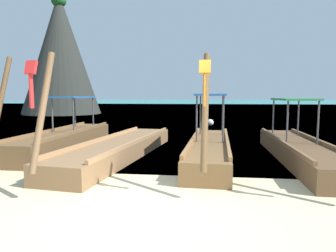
{
  "coord_description": "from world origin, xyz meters",
  "views": [
    {
      "loc": [
        1.02,
        -4.5,
        1.87
      ],
      "look_at": [
        0.0,
        4.33,
        0.96
      ],
      "focal_mm": 32.14,
      "sensor_mm": 36.0,
      "label": 1
    }
  ],
  "objects_px": {
    "longtail_boat_red_ribbon": "(120,149)",
    "longtail_boat_green_ribbon": "(300,150)",
    "karst_rock": "(59,56)",
    "longtail_boat_orange_ribbon": "(210,148)",
    "mooring_buoy_near": "(210,123)",
    "longtail_boat_pink_ribbon": "(66,139)"
  },
  "relations": [
    {
      "from": "longtail_boat_red_ribbon",
      "to": "longtail_boat_green_ribbon",
      "type": "distance_m",
      "value": 5.24
    },
    {
      "from": "longtail_boat_red_ribbon",
      "to": "karst_rock",
      "type": "relative_size",
      "value": 0.62
    },
    {
      "from": "longtail_boat_orange_ribbon",
      "to": "mooring_buoy_near",
      "type": "bearing_deg",
      "value": 88.51
    },
    {
      "from": "longtail_boat_orange_ribbon",
      "to": "mooring_buoy_near",
      "type": "relative_size",
      "value": 15.78
    },
    {
      "from": "longtail_boat_orange_ribbon",
      "to": "mooring_buoy_near",
      "type": "distance_m",
      "value": 9.53
    },
    {
      "from": "karst_rock",
      "to": "mooring_buoy_near",
      "type": "relative_size",
      "value": 28.62
    },
    {
      "from": "longtail_boat_pink_ribbon",
      "to": "mooring_buoy_near",
      "type": "relative_size",
      "value": 15.74
    },
    {
      "from": "karst_rock",
      "to": "mooring_buoy_near",
      "type": "bearing_deg",
      "value": -35.99
    },
    {
      "from": "longtail_boat_green_ribbon",
      "to": "karst_rock",
      "type": "height_order",
      "value": "karst_rock"
    },
    {
      "from": "longtail_boat_red_ribbon",
      "to": "karst_rock",
      "type": "xyz_separation_m",
      "value": [
        -11.86,
        20.33,
        5.49
      ]
    },
    {
      "from": "mooring_buoy_near",
      "to": "longtail_boat_red_ribbon",
      "type": "bearing_deg",
      "value": -107.11
    },
    {
      "from": "mooring_buoy_near",
      "to": "longtail_boat_green_ribbon",
      "type": "bearing_deg",
      "value": -76.46
    },
    {
      "from": "longtail_boat_pink_ribbon",
      "to": "longtail_boat_green_ribbon",
      "type": "xyz_separation_m",
      "value": [
        7.42,
        -0.91,
        -0.05
      ]
    },
    {
      "from": "longtail_boat_pink_ribbon",
      "to": "longtail_boat_red_ribbon",
      "type": "height_order",
      "value": "longtail_boat_pink_ribbon"
    },
    {
      "from": "longtail_boat_pink_ribbon",
      "to": "longtail_boat_green_ribbon",
      "type": "bearing_deg",
      "value": -6.97
    },
    {
      "from": "longtail_boat_orange_ribbon",
      "to": "longtail_boat_green_ribbon",
      "type": "xyz_separation_m",
      "value": [
        2.54,
        0.0,
        -0.01
      ]
    },
    {
      "from": "longtail_boat_pink_ribbon",
      "to": "longtail_boat_green_ribbon",
      "type": "height_order",
      "value": "longtail_boat_pink_ribbon"
    },
    {
      "from": "karst_rock",
      "to": "mooring_buoy_near",
      "type": "xyz_separation_m",
      "value": [
        14.81,
        -10.76,
        -5.54
      ]
    },
    {
      "from": "longtail_boat_orange_ribbon",
      "to": "longtail_boat_green_ribbon",
      "type": "height_order",
      "value": "longtail_boat_orange_ribbon"
    },
    {
      "from": "longtail_boat_red_ribbon",
      "to": "longtail_boat_orange_ribbon",
      "type": "bearing_deg",
      "value": 0.99
    },
    {
      "from": "longtail_boat_green_ribbon",
      "to": "karst_rock",
      "type": "relative_size",
      "value": 0.58
    },
    {
      "from": "mooring_buoy_near",
      "to": "longtail_boat_orange_ribbon",
      "type": "bearing_deg",
      "value": -91.49
    }
  ]
}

